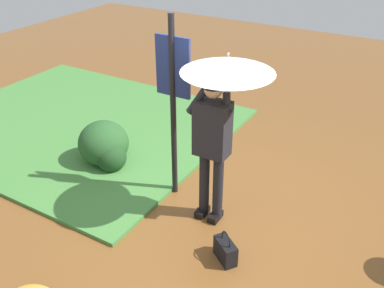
# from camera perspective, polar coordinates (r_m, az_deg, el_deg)

# --- Properties ---
(ground_plane) EXTENTS (18.00, 18.00, 0.00)m
(ground_plane) POSITION_cam_1_polar(r_m,az_deg,el_deg) (5.24, 1.95, -9.85)
(ground_plane) COLOR brown
(grass_verge) EXTENTS (4.80, 4.00, 0.05)m
(grass_verge) POSITION_cam_1_polar(r_m,az_deg,el_deg) (7.53, -14.80, 2.58)
(grass_verge) COLOR #47843D
(grass_verge) RESTS_ON ground_plane
(person_with_umbrella) EXTENTS (0.96, 0.96, 2.04)m
(person_with_umbrella) POSITION_cam_1_polar(r_m,az_deg,el_deg) (4.46, 3.82, 6.07)
(person_with_umbrella) COLOR black
(person_with_umbrella) RESTS_ON ground_plane
(info_sign_post) EXTENTS (0.44, 0.07, 2.30)m
(info_sign_post) POSITION_cam_1_polar(r_m,az_deg,el_deg) (4.99, -2.51, 7.40)
(info_sign_post) COLOR black
(info_sign_post) RESTS_ON ground_plane
(handbag) EXTENTS (0.33, 0.29, 0.37)m
(handbag) POSITION_cam_1_polar(r_m,az_deg,el_deg) (4.67, 4.44, -13.86)
(handbag) COLOR black
(handbag) RESTS_ON ground_plane
(shrub_cluster) EXTENTS (0.79, 0.71, 0.64)m
(shrub_cluster) POSITION_cam_1_polar(r_m,az_deg,el_deg) (6.20, -11.44, -0.24)
(shrub_cluster) COLOR #285628
(shrub_cluster) RESTS_ON ground_plane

